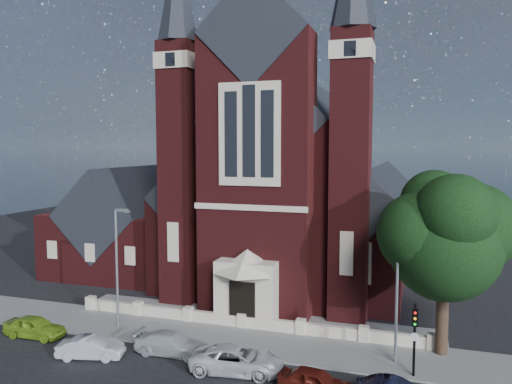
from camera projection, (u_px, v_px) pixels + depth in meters
ground at (277, 293)px, 41.51m from camera, size 120.00×120.00×0.00m
pavement_strip at (232, 339)px, 31.58m from camera, size 60.00×5.00×0.12m
forecourt_paving at (252, 319)px, 35.36m from camera, size 26.00×3.00×0.14m
forecourt_wall at (242, 328)px, 33.47m from camera, size 24.00×0.40×0.90m
church at (299, 188)px, 48.30m from camera, size 20.01×34.90×29.20m
parish_hall at (128, 230)px, 48.95m from camera, size 12.00×12.20×10.24m
street_tree at (447, 239)px, 28.20m from camera, size 6.40×6.60×10.70m
street_lamp_left at (118, 261)px, 33.14m from camera, size 1.16×0.22×8.09m
street_lamp_right at (399, 284)px, 27.57m from camera, size 1.16×0.22×8.09m
traffic_signal at (415, 331)px, 25.97m from camera, size 0.28×0.42×4.00m
car_lime_van at (35, 327)px, 31.84m from camera, size 4.04×1.70×1.36m
car_silver_a at (91, 348)px, 28.66m from camera, size 3.98×2.28×1.24m
car_silver_b at (171, 344)px, 29.20m from camera, size 4.48×1.90×1.29m
car_white_suv at (237, 360)px, 26.87m from camera, size 5.32×2.97×1.41m
car_dark_red at (316, 382)px, 24.43m from camera, size 3.93×1.93×1.29m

